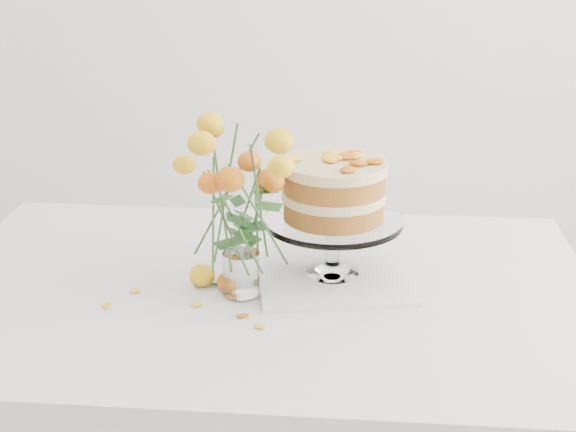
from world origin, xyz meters
name	(u,v)px	position (x,y,z in m)	size (l,w,h in m)	color
table	(261,320)	(0.00, 0.00, 0.67)	(1.43, 0.93, 0.76)	tan
napkin	(332,275)	(0.15, 0.06, 0.76)	(0.32, 0.32, 0.01)	white
cake_stand	(334,196)	(0.15, 0.06, 0.95)	(0.30, 0.30, 0.27)	white
rose_vase	(239,192)	(-0.03, -0.05, 0.98)	(0.31, 0.31, 0.39)	white
loose_rose_near	(202,276)	(-0.12, -0.01, 0.78)	(0.10, 0.06, 0.05)	#FFB016
loose_rose_far	(229,282)	(-0.06, -0.03, 0.78)	(0.09, 0.05, 0.04)	#BA5909
stray_petal_a	(196,305)	(-0.12, -0.10, 0.76)	(0.03, 0.02, 0.00)	#FFB510
stray_petal_b	(242,316)	(-0.02, -0.14, 0.76)	(0.03, 0.02, 0.00)	#FFB510
stray_petal_c	(260,327)	(0.02, -0.18, 0.76)	(0.03, 0.02, 0.00)	#FFB510
stray_petal_d	(135,291)	(-0.26, -0.05, 0.76)	(0.03, 0.02, 0.00)	#FFB510
stray_petal_e	(107,306)	(-0.30, -0.12, 0.76)	(0.03, 0.02, 0.00)	#FFB510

